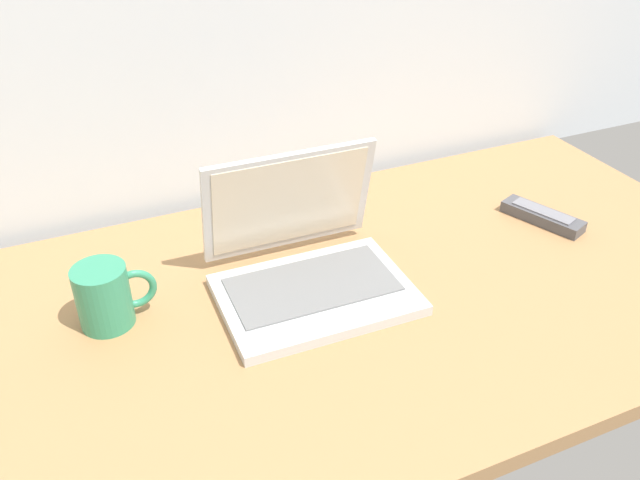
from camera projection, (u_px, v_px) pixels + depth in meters
name	position (u px, v px, depth m)	size (l,w,h in m)	color
desk	(322.00, 308.00, 1.08)	(1.60, 0.76, 0.03)	#A87A4C
laptop	(305.00, 261.00, 1.09)	(0.31, 0.27, 0.21)	silver
coffee_mug	(106.00, 295.00, 1.00)	(0.12, 0.08, 0.10)	#338C66
remote_control_near	(542.00, 216.00, 1.28)	(0.10, 0.17, 0.02)	#4C4C51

